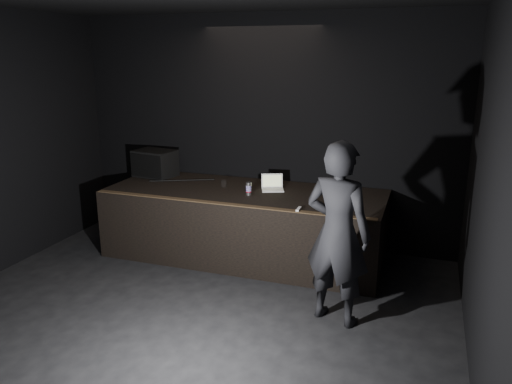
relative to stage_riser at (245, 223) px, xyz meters
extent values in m
plane|color=black|center=(0.00, -2.73, -0.50)|extent=(7.00, 7.00, 0.00)
cube|color=black|center=(0.00, 0.77, 1.25)|extent=(6.00, 0.10, 3.50)
cube|color=black|center=(3.00, -2.73, 1.25)|extent=(0.10, 7.00, 3.50)
cube|color=black|center=(0.00, 0.00, 0.00)|extent=(4.00, 1.50, 1.00)
cube|color=brown|center=(0.00, -0.71, 0.51)|extent=(3.92, 0.10, 0.01)
cube|color=black|center=(-1.67, 0.36, 0.71)|extent=(0.69, 0.53, 0.42)
cube|color=black|center=(-1.71, 0.14, 0.71)|extent=(0.59, 0.11, 0.36)
cylinder|color=black|center=(-1.12, 0.21, 0.51)|extent=(0.91, 0.45, 0.02)
cube|color=silver|center=(0.38, 0.14, 0.51)|extent=(0.37, 0.31, 0.02)
cube|color=silver|center=(0.38, 0.14, 0.52)|extent=(0.29, 0.21, 0.00)
cube|color=silver|center=(0.33, 0.27, 0.61)|extent=(0.31, 0.18, 0.20)
cube|color=gold|center=(0.33, 0.26, 0.61)|extent=(0.27, 0.15, 0.16)
cylinder|color=silver|center=(0.14, -0.20, 0.59)|extent=(0.08, 0.08, 0.18)
cylinder|color=navy|center=(0.14, -0.20, 0.60)|extent=(0.08, 0.08, 0.08)
cylinder|color=maroon|center=(0.14, -0.20, 0.55)|extent=(0.08, 0.08, 0.01)
cylinder|color=white|center=(-0.36, 0.09, 0.55)|extent=(0.08, 0.08, 0.11)
cube|color=white|center=(0.97, -0.65, 0.52)|extent=(0.04, 0.16, 0.03)
imported|color=black|center=(1.61, -1.41, 0.53)|extent=(0.85, 0.67, 2.06)
camera|label=1|loc=(2.44, -6.50, 2.42)|focal=35.00mm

